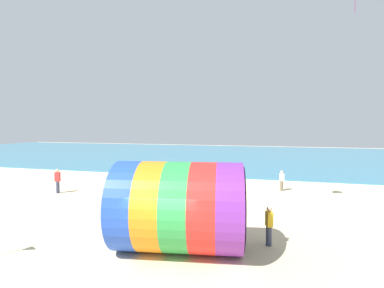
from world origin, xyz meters
name	(u,v)px	position (x,y,z in m)	size (l,w,h in m)	color
ground_plane	(166,261)	(0.00, 0.00, 0.00)	(120.00, 120.00, 0.00)	beige
sea	(248,156)	(0.00, 37.55, 0.05)	(120.00, 40.00, 0.10)	teal
giant_inflatable_tube	(180,206)	(0.18, 1.10, 1.79)	(5.51, 4.28, 3.57)	blue
kite_handler	(269,225)	(3.64, 2.48, 0.86)	(0.33, 0.42, 1.68)	#383D56
bystander_near_water	(282,181)	(4.46, 13.35, 0.78)	(0.36, 0.24, 1.54)	#726651
bystander_mid_beach	(184,178)	(-2.81, 11.69, 0.89)	(0.34, 0.42, 1.73)	#726651
bystander_far_left	(58,181)	(-11.43, 8.25, 0.93)	(0.41, 0.31, 1.80)	#383D56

